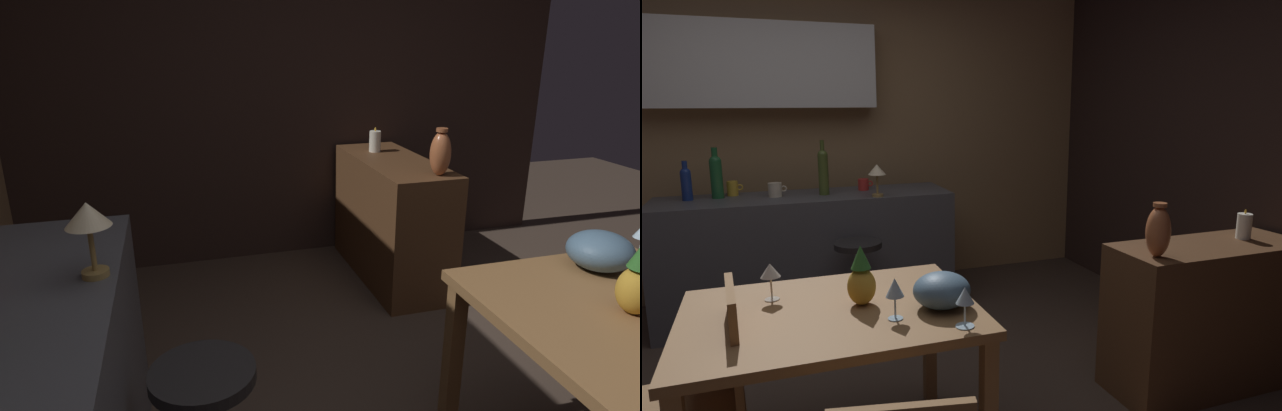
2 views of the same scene
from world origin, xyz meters
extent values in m
cube|color=#9E7A51|center=(0.00, 2.10, 1.30)|extent=(5.20, 0.10, 2.60)
cube|color=white|center=(-0.30, 1.98, 1.85)|extent=(1.70, 0.32, 0.64)
cube|color=#33231E|center=(2.55, 0.30, 1.30)|extent=(0.10, 4.40, 2.60)
cube|color=olive|center=(-0.12, -0.39, 0.72)|extent=(1.18, 0.89, 0.04)
cube|color=olive|center=(-0.66, 0.00, 0.35)|extent=(0.06, 0.06, 0.70)
cube|color=olive|center=(0.42, 0.00, 0.35)|extent=(0.06, 0.06, 0.70)
cube|color=#4C4C51|center=(-0.06, 1.49, 0.45)|extent=(2.10, 0.60, 0.90)
cube|color=#56351E|center=(1.91, -0.38, 0.41)|extent=(1.10, 0.44, 0.82)
cube|color=olive|center=(-0.67, -0.44, 0.45)|extent=(0.43, 0.43, 0.04)
cube|color=olive|center=(-0.49, -0.43, 0.67)|extent=(0.06, 0.38, 0.45)
cylinder|color=#262323|center=(0.22, 0.97, 0.63)|extent=(0.32, 0.32, 0.04)
cylinder|color=silver|center=(0.22, 0.97, 0.31)|extent=(0.04, 0.04, 0.61)
cylinder|color=silver|center=(0.22, 0.97, 0.01)|extent=(0.34, 0.34, 0.03)
cylinder|color=silver|center=(0.34, -0.75, 0.74)|extent=(0.07, 0.07, 0.00)
cylinder|color=silver|center=(0.34, -0.75, 0.79)|extent=(0.01, 0.01, 0.09)
cone|color=silver|center=(0.34, -0.75, 0.87)|extent=(0.07, 0.07, 0.06)
cylinder|color=silver|center=(-0.34, -0.20, 0.74)|extent=(0.06, 0.06, 0.00)
cylinder|color=silver|center=(-0.34, -0.20, 0.79)|extent=(0.01, 0.01, 0.10)
cone|color=silver|center=(-0.34, -0.20, 0.87)|extent=(0.08, 0.08, 0.06)
cylinder|color=silver|center=(0.11, -0.58, 0.74)|extent=(0.06, 0.06, 0.00)
cylinder|color=silver|center=(0.11, -0.58, 0.79)|extent=(0.01, 0.01, 0.09)
cone|color=silver|center=(0.11, -0.58, 0.87)|extent=(0.07, 0.07, 0.07)
ellipsoid|color=gold|center=(0.01, -0.38, 0.82)|extent=(0.12, 0.12, 0.16)
cone|color=#2D6B28|center=(0.01, -0.38, 0.95)|extent=(0.08, 0.08, 0.10)
ellipsoid|color=slate|center=(0.32, -0.53, 0.81)|extent=(0.24, 0.24, 0.15)
cylinder|color=navy|center=(-0.85, 1.57, 1.00)|extent=(0.07, 0.07, 0.19)
sphere|color=navy|center=(-0.85, 1.57, 1.09)|extent=(0.07, 0.07, 0.07)
cylinder|color=navy|center=(-0.85, 1.57, 1.15)|extent=(0.03, 0.03, 0.06)
cylinder|color=#475623|center=(0.07, 1.48, 1.05)|extent=(0.07, 0.07, 0.29)
sphere|color=#475623|center=(0.07, 1.48, 1.19)|extent=(0.07, 0.07, 0.07)
cylinder|color=#475623|center=(0.07, 1.48, 1.26)|extent=(0.03, 0.03, 0.09)
cylinder|color=#1E592D|center=(-0.66, 1.59, 1.03)|extent=(0.08, 0.08, 0.26)
sphere|color=#1E592D|center=(-0.66, 1.59, 1.16)|extent=(0.08, 0.08, 0.08)
cylinder|color=#1E592D|center=(-0.66, 1.59, 1.22)|extent=(0.04, 0.04, 0.08)
cylinder|color=gold|center=(-0.56, 1.67, 0.95)|extent=(0.08, 0.08, 0.11)
torus|color=gold|center=(-0.51, 1.67, 0.96)|extent=(0.05, 0.01, 0.05)
cylinder|color=beige|center=(-0.27, 1.51, 0.95)|extent=(0.09, 0.09, 0.10)
torus|color=beige|center=(-0.21, 1.51, 0.96)|extent=(0.05, 0.01, 0.05)
cylinder|color=red|center=(0.38, 1.58, 0.94)|extent=(0.08, 0.08, 0.09)
torus|color=red|center=(0.43, 1.58, 0.95)|extent=(0.05, 0.01, 0.05)
cylinder|color=#A58447|center=(0.42, 1.26, 0.91)|extent=(0.08, 0.08, 0.02)
cylinder|color=#A58447|center=(0.42, 1.26, 0.99)|extent=(0.02, 0.02, 0.14)
cone|color=beige|center=(0.42, 1.26, 1.10)|extent=(0.13, 0.13, 0.07)
cylinder|color=white|center=(2.17, -0.35, 0.89)|extent=(0.08, 0.08, 0.14)
ellipsoid|color=yellow|center=(2.17, -0.35, 0.98)|extent=(0.01, 0.01, 0.03)
ellipsoid|color=#B26038|center=(1.47, -0.47, 0.95)|extent=(0.12, 0.12, 0.25)
cylinder|color=#B26038|center=(1.47, -0.47, 1.08)|extent=(0.07, 0.07, 0.02)
camera|label=1|loc=(-1.14, 1.00, 1.60)|focal=29.24mm
camera|label=2|loc=(-0.34, -2.53, 1.59)|focal=30.00mm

